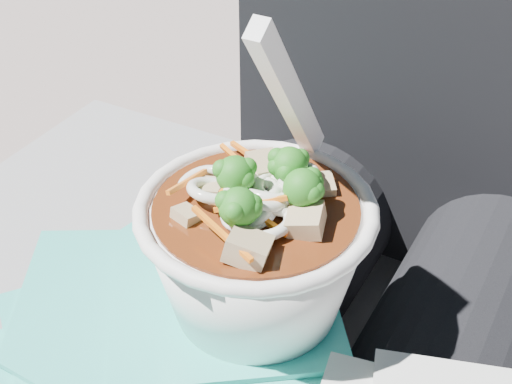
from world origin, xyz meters
The scene contains 3 objects.
person_body centered at (0.00, 0.09, 0.54)m, with size 0.34×0.94×0.98m.
plastic_bag centered at (-0.05, -0.04, 0.59)m, with size 0.33×0.30×0.02m.
udon_bowl centered at (-0.03, 0.01, 0.65)m, with size 0.15×0.15×0.19m.
Camera 1 is at (0.12, -0.27, 0.92)m, focal length 50.00 mm.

